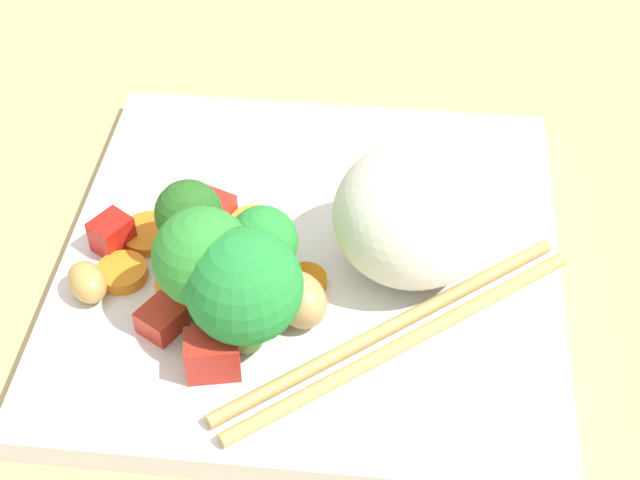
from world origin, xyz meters
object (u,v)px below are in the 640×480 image
(broccoli_floret_0, at_px, (190,217))
(carrot_slice_2, at_px, (254,224))
(square_plate, at_px, (312,263))
(rice_mound, at_px, (415,209))
(chopstick_pair, at_px, (399,334))

(broccoli_floret_0, xyz_separation_m, carrot_slice_2, (-0.03, 0.03, -0.03))
(broccoli_floret_0, bearing_deg, carrot_slice_2, 137.70)
(square_plate, relative_size, carrot_slice_2, 10.11)
(rice_mound, height_order, broccoli_floret_0, rice_mound)
(carrot_slice_2, bearing_deg, rice_mound, 81.94)
(square_plate, bearing_deg, rice_mound, 93.76)
(square_plate, xyz_separation_m, broccoli_floret_0, (0.01, -0.06, 0.04))
(square_plate, distance_m, rice_mound, 0.07)
(carrot_slice_2, xyz_separation_m, chopstick_pair, (0.07, 0.09, 0.00))
(rice_mound, height_order, carrot_slice_2, rice_mound)
(chopstick_pair, bearing_deg, square_plate, 93.32)
(square_plate, height_order, broccoli_floret_0, broccoli_floret_0)
(square_plate, bearing_deg, chopstick_pair, 43.74)
(broccoli_floret_0, bearing_deg, chopstick_pair, 70.40)
(rice_mound, bearing_deg, broccoli_floret_0, -81.65)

